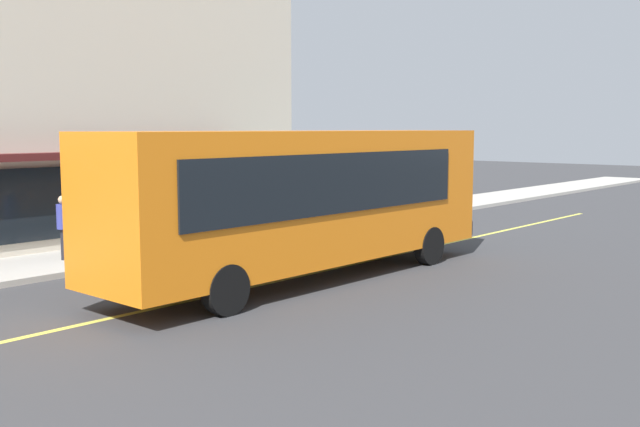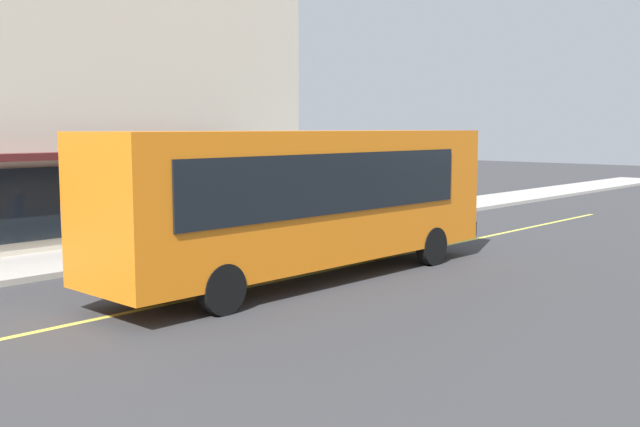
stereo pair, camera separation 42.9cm
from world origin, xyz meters
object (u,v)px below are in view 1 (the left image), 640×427
(pedestrian_near_storefront, at_px, (245,204))
(pedestrian_mid_block, at_px, (63,221))
(bus, at_px, (308,196))
(car_teal, at_px, (344,216))
(pedestrian_at_corner, at_px, (337,192))

(pedestrian_near_storefront, bearing_deg, pedestrian_mid_block, 175.49)
(bus, relative_size, pedestrian_mid_block, 6.62)
(bus, height_order, car_teal, bus)
(pedestrian_near_storefront, xyz_separation_m, pedestrian_mid_block, (-5.98, 0.47, -0.01))
(bus, xyz_separation_m, pedestrian_near_storefront, (3.08, 5.44, -0.82))
(pedestrian_at_corner, distance_m, pedestrian_mid_block, 12.17)
(bus, height_order, pedestrian_at_corner, bus)
(pedestrian_near_storefront, distance_m, pedestrian_mid_block, 6.00)
(pedestrian_near_storefront, height_order, pedestrian_at_corner, pedestrian_near_storefront)
(pedestrian_at_corner, height_order, pedestrian_mid_block, pedestrian_mid_block)
(car_teal, xyz_separation_m, pedestrian_mid_block, (-8.28, 2.60, 0.42))
(pedestrian_near_storefront, relative_size, pedestrian_mid_block, 1.01)
(car_teal, relative_size, pedestrian_mid_block, 2.58)
(pedestrian_at_corner, bearing_deg, pedestrian_mid_block, -175.75)
(pedestrian_mid_block, bearing_deg, pedestrian_near_storefront, -4.51)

